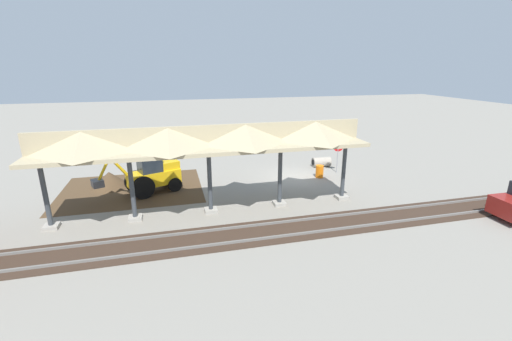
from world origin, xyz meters
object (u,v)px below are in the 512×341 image
object	(u,v)px
stop_sign	(338,150)
concrete_pipe	(321,162)
backhoe	(151,174)
traffic_barrel	(320,171)

from	to	relation	value
stop_sign	concrete_pipe	world-z (taller)	stop_sign
stop_sign	concrete_pipe	distance (m)	2.25
backhoe	concrete_pipe	distance (m)	13.30
concrete_pipe	traffic_barrel	bearing A→B (deg)	62.65
stop_sign	backhoe	bearing A→B (deg)	3.92
concrete_pipe	stop_sign	bearing A→B (deg)	105.38
stop_sign	concrete_pipe	bearing A→B (deg)	-74.62
traffic_barrel	backhoe	bearing A→B (deg)	0.72
stop_sign	backhoe	distance (m)	13.52
concrete_pipe	traffic_barrel	xyz separation A→B (m)	(1.30, 2.51, 0.06)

